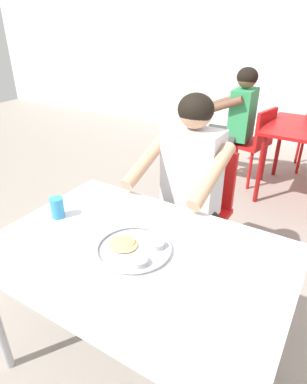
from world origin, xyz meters
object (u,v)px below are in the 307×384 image
Objects in this scene: table_foreground at (138,263)px; diner_foreground at (185,182)px; drinking_cup at (57,207)px; chair_foreground at (198,202)px; thali_tray at (134,248)px; chair_red_left at (252,140)px; patron_background at (234,116)px.

table_foreground is 1.01× the size of diner_foreground.
diner_foreground is at bearing 60.41° from drinking_cup.
chair_foreground is 0.69× the size of diner_foreground.
thali_tray reaches higher than table_foreground.
patron_background is (-0.22, -0.03, 0.23)m from chair_red_left.
drinking_cup is 0.12× the size of chair_foreground.
chair_foreground is 1.05× the size of chair_red_left.
drinking_cup is at bearing -119.59° from diner_foreground.
chair_red_left is (-0.20, 2.44, -0.18)m from table_foreground.
patron_background is at bearing 100.02° from diner_foreground.
patron_background is (-0.31, 1.73, -0.03)m from diner_foreground.
thali_tray is 0.48m from drinking_cup.
table_foreground is 2.46m from chair_red_left.
thali_tray is at bearing -85.59° from chair_red_left.
chair_red_left is (-0.19, 2.45, -0.26)m from thali_tray.
table_foreground is at bearing -80.32° from diner_foreground.
drinking_cup is at bearing 176.91° from thali_tray.
diner_foreground reaches higher than thali_tray.
chair_foreground is 0.72× the size of patron_background.
table_foreground is at bearing 21.52° from thali_tray.
table_foreground is 1.47× the size of chair_foreground.
drinking_cup is at bearing -91.55° from patron_background.
patron_background is (0.06, 2.39, -0.07)m from drinking_cup.
diner_foreground is 1.76m from patron_background.
diner_foreground is (-0.00, -0.22, 0.24)m from chair_foreground.
drinking_cup is 0.08× the size of diner_foreground.
diner_foreground is (-0.12, 0.67, 0.08)m from table_foreground.
drinking_cup reaches higher than thali_tray.
diner_foreground is (0.37, 0.65, -0.04)m from drinking_cup.
chair_red_left reaches higher than thali_tray.
thali_tray is at bearing -83.72° from chair_foreground.
chair_foreground is at bearing -86.69° from chair_red_left.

